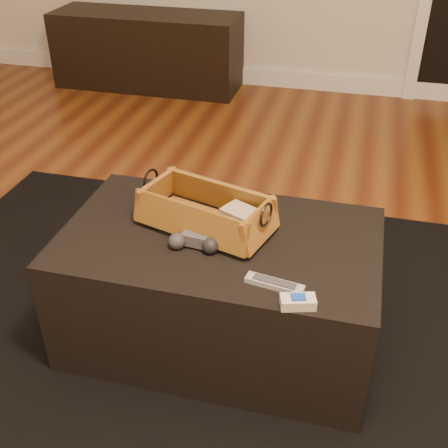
% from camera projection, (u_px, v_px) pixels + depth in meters
% --- Properties ---
extents(floor, '(5.00, 5.50, 0.01)m').
position_uv_depth(floor, '(170.00, 343.00, 1.97)').
color(floor, brown).
rests_on(floor, ground).
extents(baseboard, '(5.00, 0.04, 0.12)m').
position_uv_depth(baseboard, '(290.00, 79.00, 4.16)').
color(baseboard, white).
rests_on(baseboard, floor).
extents(media_cabinet, '(1.34, 0.45, 0.52)m').
position_uv_depth(media_cabinet, '(148.00, 50.00, 4.08)').
color(media_cabinet, black).
rests_on(media_cabinet, floor).
extents(area_rug, '(2.60, 2.00, 0.01)m').
position_uv_depth(area_rug, '(216.00, 345.00, 1.95)').
color(area_rug, black).
rests_on(area_rug, floor).
extents(ottoman, '(1.00, 0.60, 0.42)m').
position_uv_depth(ottoman, '(220.00, 288.00, 1.87)').
color(ottoman, black).
rests_on(ottoman, area_rug).
extents(tv_remote, '(0.23, 0.09, 0.02)m').
position_uv_depth(tv_remote, '(198.00, 220.00, 1.79)').
color(tv_remote, black).
rests_on(tv_remote, wicker_basket).
extents(cloth_bundle, '(0.14, 0.12, 0.06)m').
position_uv_depth(cloth_bundle, '(242.00, 219.00, 1.76)').
color(cloth_bundle, '#CBB68D').
rests_on(cloth_bundle, wicker_basket).
extents(wicker_basket, '(0.47, 0.33, 0.15)m').
position_uv_depth(wicker_basket, '(206.00, 213.00, 1.78)').
color(wicker_basket, '#A06B24').
rests_on(wicker_basket, ottoman).
extents(game_controller, '(0.16, 0.09, 0.05)m').
position_uv_depth(game_controller, '(195.00, 241.00, 1.69)').
color(game_controller, '#404044').
rests_on(game_controller, ottoman).
extents(silver_remote, '(0.17, 0.06, 0.02)m').
position_uv_depth(silver_remote, '(275.00, 284.00, 1.55)').
color(silver_remote, '#B2B6BA').
rests_on(silver_remote, ottoman).
extents(cream_gadget, '(0.10, 0.07, 0.03)m').
position_uv_depth(cream_gadget, '(298.00, 302.00, 1.47)').
color(cream_gadget, beige).
rests_on(cream_gadget, ottoman).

